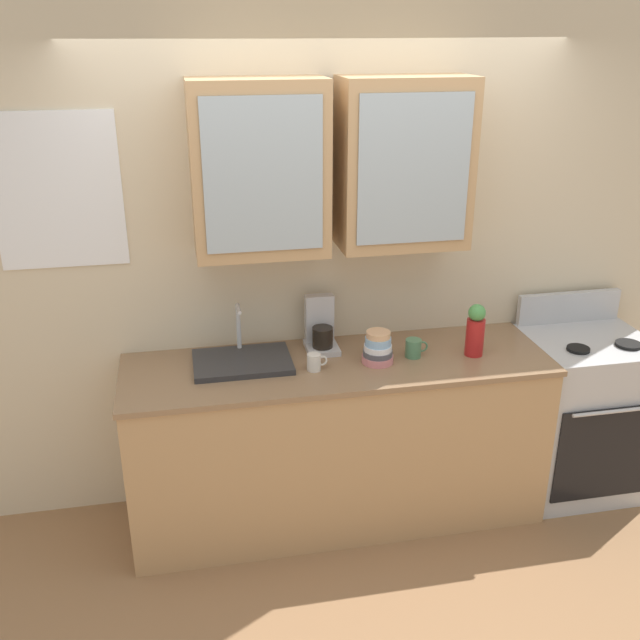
% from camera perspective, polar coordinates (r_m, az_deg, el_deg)
% --- Properties ---
extents(ground_plane, '(10.00, 10.00, 0.00)m').
position_cam_1_polar(ground_plane, '(4.21, 1.34, -14.95)').
color(ground_plane, '#936B47').
extents(back_wall_unit, '(4.42, 0.43, 2.72)m').
position_cam_1_polar(back_wall_unit, '(3.82, 0.39, 6.17)').
color(back_wall_unit, beige).
rests_on(back_wall_unit, ground_plane).
extents(counter, '(2.22, 0.66, 0.94)m').
position_cam_1_polar(counter, '(3.95, 1.40, -9.52)').
color(counter, tan).
rests_on(counter, ground_plane).
extents(stove_range, '(0.66, 0.64, 1.12)m').
position_cam_1_polar(stove_range, '(4.45, 20.00, -6.96)').
color(stove_range, silver).
rests_on(stove_range, ground_plane).
extents(sink_faucet, '(0.50, 0.35, 0.29)m').
position_cam_1_polar(sink_faucet, '(3.71, -6.20, -3.22)').
color(sink_faucet, '#2D2D30').
rests_on(sink_faucet, counter).
extents(bowl_stack, '(0.16, 0.16, 0.17)m').
position_cam_1_polar(bowl_stack, '(3.70, 4.62, -2.28)').
color(bowl_stack, '#D87F84').
rests_on(bowl_stack, counter).
extents(vase, '(0.10, 0.10, 0.28)m').
position_cam_1_polar(vase, '(3.83, 12.25, -0.81)').
color(vase, '#B21E1E').
rests_on(vase, counter).
extents(cup_near_sink, '(0.11, 0.07, 0.09)m').
position_cam_1_polar(cup_near_sink, '(3.62, -0.45, -3.36)').
color(cup_near_sink, silver).
rests_on(cup_near_sink, counter).
extents(cup_near_bowls, '(0.12, 0.08, 0.10)m').
position_cam_1_polar(cup_near_bowls, '(3.79, 7.46, -2.23)').
color(cup_near_bowls, '#4C7F59').
rests_on(cup_near_bowls, counter).
extents(coffee_maker, '(0.17, 0.20, 0.29)m').
position_cam_1_polar(coffee_maker, '(3.84, 0.06, -0.77)').
color(coffee_maker, '#B7B7BC').
rests_on(coffee_maker, counter).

